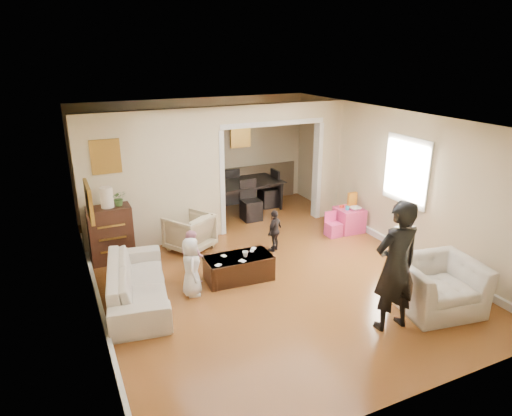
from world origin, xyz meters
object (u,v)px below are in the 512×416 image
play_table (349,220)px  child_kneel_a (191,267)px  armchair_back (190,232)px  coffee_table (239,268)px  cyan_cup (347,208)px  table_lamp (107,197)px  coffee_cup (245,254)px  dining_table (240,197)px  child_toddler (275,231)px  child_kneel_b (192,255)px  sofa (137,282)px  adult_person (396,266)px  armchair_front (437,285)px  dresser (111,234)px

play_table → child_kneel_a: 3.94m
armchair_back → coffee_table: (0.38, -1.49, -0.15)m
armchair_back → cyan_cup: size_ratio=9.66×
table_lamp → cyan_cup: 4.70m
table_lamp → play_table: bearing=-7.7°
play_table → cyan_cup: (-0.10, -0.05, 0.29)m
coffee_cup → dining_table: bearing=68.6°
coffee_table → child_toddler: bearing=35.5°
play_table → child_kneel_b: child_kneel_b is taller
sofa → table_lamp: table_lamp is taller
adult_person → child_kneel_a: adult_person is taller
adult_person → cyan_cup: bearing=-113.5°
armchair_front → coffee_table: size_ratio=1.05×
dresser → adult_person: 4.90m
coffee_cup → armchair_front: bearing=-42.5°
coffee_cup → child_kneel_a: bearing=-174.0°
armchair_front → table_lamp: (-4.07, 3.65, 0.83)m
dining_table → coffee_cup: bearing=-116.4°
coffee_cup → child_kneel_a: size_ratio=0.10×
coffee_cup → dining_table: (1.23, 3.13, -0.11)m
armchair_back → table_lamp: table_lamp is taller
dining_table → cyan_cup: bearing=-60.4°
child_kneel_a → child_toddler: (1.90, 0.90, -0.07)m
armchair_front → dining_table: bearing=110.0°
sofa → child_kneel_a: size_ratio=2.22×
armchair_back → dresser: (-1.41, 0.12, 0.16)m
armchair_front → table_lamp: 5.53m
armchair_front → child_kneel_a: 3.66m
coffee_table → child_kneel_b: size_ratio=1.24×
child_toddler → play_table: bearing=150.8°
armchair_back → armchair_front: size_ratio=0.68×
armchair_back → child_kneel_b: child_kneel_b is taller
table_lamp → child_toddler: bearing=-16.8°
armchair_back → child_toddler: size_ratio=0.95×
coffee_table → armchair_front: bearing=-41.9°
cyan_cup → sofa: bearing=-168.5°
armchair_front → table_lamp: table_lamp is taller
table_lamp → play_table: size_ratio=0.69×
play_table → child_kneel_b: (-3.62, -0.67, 0.19)m
coffee_table → dining_table: bearing=66.7°
coffee_cup → dining_table: size_ratio=0.05×
play_table → adult_person: bearing=-116.8°
sofa → child_kneel_a: 0.83m
table_lamp → child_kneel_a: size_ratio=0.38×
sofa → child_kneel_b: bearing=-64.2°
dresser → child_kneel_a: 1.99m
armchair_back → armchair_front: armchair_front is taller
armchair_back → coffee_cup: size_ratio=7.86×
dresser → coffee_table: size_ratio=0.94×
adult_person → child_toddler: (-0.30, 2.89, -0.52)m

